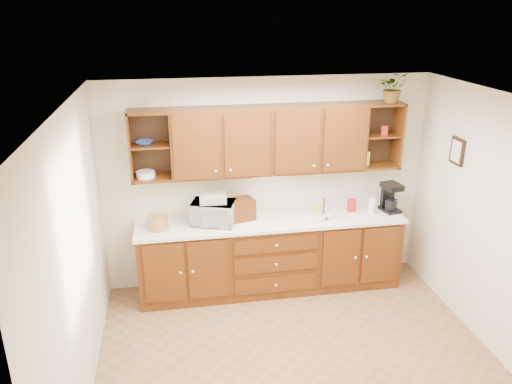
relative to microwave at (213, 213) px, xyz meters
name	(u,v)px	position (x,y,z in m)	size (l,w,h in m)	color
floor	(299,362)	(0.70, -1.45, -1.08)	(4.00, 4.00, 0.00)	brown
ceiling	(309,105)	(0.70, -1.45, 1.52)	(4.00, 4.00, 0.00)	white
back_wall	(267,183)	(0.70, 0.30, 0.22)	(4.00, 4.00, 0.00)	beige
left_wall	(75,265)	(-1.30, -1.45, 0.22)	(3.50, 3.50, 0.00)	beige
right_wall	(501,230)	(2.70, -1.45, 0.22)	(3.50, 3.50, 0.00)	beige
base_cabinets	(271,255)	(0.70, 0.00, -0.63)	(3.20, 0.60, 0.90)	#3B1806
countertop	(271,221)	(0.70, -0.01, -0.16)	(3.24, 0.64, 0.04)	silver
upper_cabinets	(270,140)	(0.71, 0.14, 0.82)	(3.20, 0.33, 0.80)	#3B1806
undercabinet_light	(270,176)	(0.70, 0.09, 0.39)	(0.40, 0.05, 0.03)	white
framed_picture	(457,151)	(2.68, -0.55, 0.77)	(0.03, 0.24, 0.30)	black
wicker_basket	(158,223)	(-0.64, -0.04, -0.06)	(0.24, 0.24, 0.15)	#A78245
microwave	(213,213)	(0.00, 0.00, 0.00)	(0.50, 0.34, 0.27)	beige
towel_stack	(213,198)	(0.00, 0.00, 0.18)	(0.30, 0.22, 0.09)	#E2CC6A
wine_bottle	(219,207)	(0.08, 0.12, 0.02)	(0.07, 0.07, 0.32)	black
woven_tray	(233,216)	(0.25, 0.16, -0.13)	(0.33, 0.33, 0.02)	#A78245
bread_box	(238,210)	(0.31, 0.07, -0.01)	(0.37, 0.23, 0.26)	#3B1806
mug_tree	(323,215)	(1.32, -0.09, -0.09)	(0.22, 0.24, 0.28)	#3B1806
canister_red	(352,205)	(1.74, 0.09, -0.06)	(0.11, 0.11, 0.15)	#A81818
canister_white	(372,206)	(1.96, -0.04, -0.04)	(0.08, 0.08, 0.20)	white
canister_yellow	(318,210)	(1.29, 0.04, -0.08)	(0.09, 0.09, 0.12)	yellow
coffee_maker	(390,197)	(2.22, 0.02, 0.04)	(0.24, 0.28, 0.36)	black
bowl_stack	(145,143)	(-0.73, 0.14, 0.85)	(0.19, 0.19, 0.05)	navy
plate_stack	(146,174)	(-0.75, 0.13, 0.48)	(0.21, 0.21, 0.07)	white
pantry_box_yellow	(364,159)	(1.88, 0.12, 0.53)	(0.10, 0.08, 0.17)	yellow
pantry_box_red	(385,130)	(2.10, 0.11, 0.88)	(0.07, 0.07, 0.11)	#A81818
potted_plant	(393,88)	(2.15, 0.08, 1.39)	(0.32, 0.28, 0.35)	#999999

